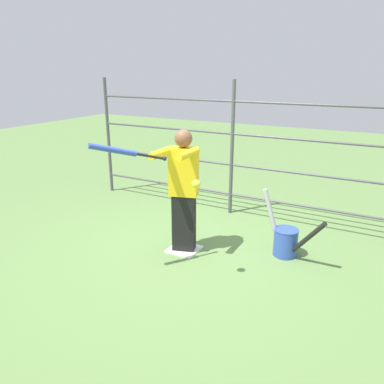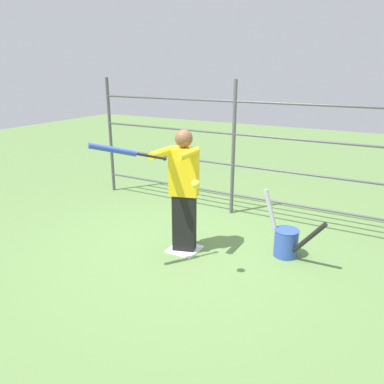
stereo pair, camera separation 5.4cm
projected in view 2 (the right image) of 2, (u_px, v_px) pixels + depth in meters
The scene contains 7 objects.
ground_plane at pixel (185, 250), 5.15m from camera, with size 24.00×24.00×0.00m, color #608447.
home_plate at pixel (185, 249), 5.15m from camera, with size 0.40×0.40×0.02m.
fence_backstop at pixel (233, 150), 6.13m from camera, with size 5.29×0.06×2.22m.
batter at pixel (183, 188), 4.86m from camera, with size 0.41×0.64×1.66m.
baseball_bat_swinging at pixel (120, 151), 4.09m from camera, with size 0.55×0.75×0.29m.
softball_in_flight at pixel (196, 184), 3.99m from camera, with size 0.10×0.10×0.10m.
bat_bucket at pixel (286, 241), 4.91m from camera, with size 0.89×0.47×0.89m.
Camera 2 is at (-2.36, 4.00, 2.37)m, focal length 35.00 mm.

